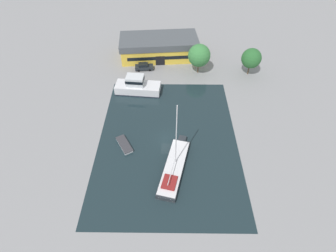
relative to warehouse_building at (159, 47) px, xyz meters
The scene contains 9 objects.
ground_plane 30.01m from the warehouse_building, 85.01° to the right, with size 440.00×440.00×0.00m, color gray.
water_canal 30.01m from the warehouse_building, 85.01° to the right, with size 25.01×34.38×0.01m, color #19282D.
warehouse_building is the anchor object (origin of this frame).
quay_tree_near_building 12.44m from the warehouse_building, 38.62° to the right, with size 5.19×5.19×7.19m.
quay_tree_by_water 23.14m from the warehouse_building, 20.85° to the right, with size 4.56×4.56×6.54m.
parked_car 7.63m from the warehouse_building, 118.03° to the right, with size 4.53×2.18×1.67m.
sailboat_moored 36.58m from the warehouse_building, 84.14° to the right, with size 5.68×13.16×13.20m.
motor_cruiser 16.04m from the warehouse_building, 105.38° to the right, with size 10.11×4.68×4.01m.
small_dinghy 31.79m from the warehouse_building, 99.39° to the right, with size 3.61×4.64×0.52m.
Camera 1 is at (0.37, -32.19, 35.63)m, focal length 28.00 mm.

